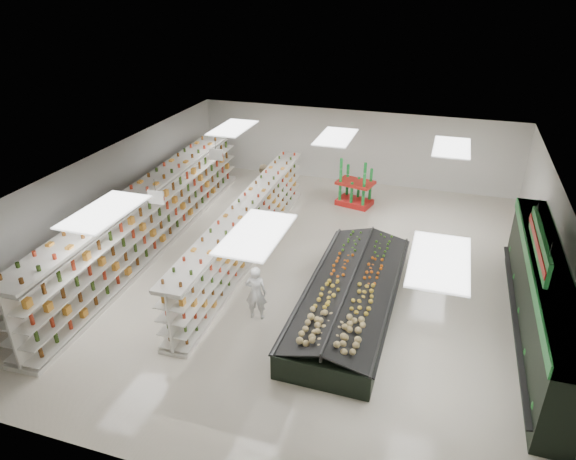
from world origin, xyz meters
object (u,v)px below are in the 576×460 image
(gondola_left, at_px, (153,218))
(shopper_background, at_px, (265,186))
(produce_island, at_px, (351,294))
(shopper_main, at_px, (256,293))
(gondola_center, at_px, (247,231))
(soda_endcap, at_px, (355,185))

(gondola_left, distance_m, shopper_background, 4.90)
(produce_island, xyz_separation_m, shopper_main, (-2.35, -1.19, 0.33))
(gondola_left, relative_size, gondola_center, 1.23)
(shopper_main, height_order, shopper_background, shopper_background)
(shopper_main, bearing_deg, soda_endcap, -105.05)
(produce_island, xyz_separation_m, shopper_background, (-4.66, 5.85, 0.43))
(produce_island, distance_m, shopper_main, 2.65)
(soda_endcap, xyz_separation_m, shopper_main, (-1.07, -8.32, -0.08))
(gondola_center, height_order, produce_island, gondola_center)
(produce_island, height_order, shopper_background, shopper_background)
(produce_island, bearing_deg, gondola_left, 167.19)
(gondola_left, distance_m, gondola_center, 3.27)
(gondola_left, height_order, gondola_center, gondola_left)
(produce_island, bearing_deg, gondola_center, 152.56)
(gondola_left, xyz_separation_m, soda_endcap, (5.85, 5.51, -0.18))
(soda_endcap, bearing_deg, produce_island, -79.82)
(gondola_left, bearing_deg, soda_endcap, 40.68)
(shopper_background, bearing_deg, gondola_left, 150.63)
(gondola_left, distance_m, shopper_main, 5.55)
(gondola_center, height_order, shopper_background, gondola_center)
(soda_endcap, distance_m, shopper_background, 3.61)
(gondola_left, bearing_deg, shopper_background, 57.10)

